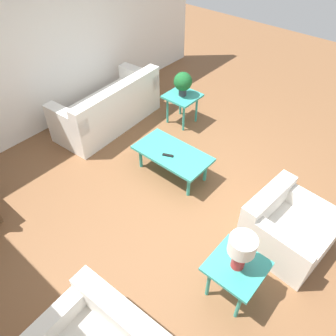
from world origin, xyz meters
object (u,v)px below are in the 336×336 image
(sofa, at_px, (110,109))
(side_table_lamp, at_px, (236,270))
(coffee_table, at_px, (172,155))
(side_table_plant, at_px, (182,99))
(potted_plant, at_px, (183,82))
(table_lamp, at_px, (242,249))
(armchair, at_px, (285,228))

(sofa, distance_m, side_table_lamp, 3.66)
(coffee_table, relative_size, side_table_plant, 2.05)
(side_table_lamp, xyz_separation_m, potted_plant, (2.48, -2.22, 0.33))
(side_table_plant, bearing_deg, potted_plant, 180.00)
(sofa, relative_size, coffee_table, 1.76)
(coffee_table, bearing_deg, sofa, -9.09)
(sofa, distance_m, table_lamp, 3.69)
(table_lamp, bearing_deg, side_table_plant, -41.83)
(side_table_plant, relative_size, potted_plant, 1.33)
(coffee_table, height_order, table_lamp, table_lamp)
(potted_plant, bearing_deg, coffee_table, 122.84)
(coffee_table, xyz_separation_m, table_lamp, (-1.73, 1.05, 0.48))
(coffee_table, xyz_separation_m, side_table_plant, (0.76, -1.17, 0.10))
(coffee_table, bearing_deg, armchair, 177.52)
(sofa, relative_size, table_lamp, 4.50)
(sofa, bearing_deg, side_table_plant, 130.53)
(coffee_table, height_order, potted_plant, potted_plant)
(side_table_plant, xyz_separation_m, table_lamp, (-2.48, 2.22, 0.38))
(sofa, height_order, side_table_lamp, sofa)
(potted_plant, bearing_deg, side_table_plant, 0.00)
(side_table_plant, height_order, potted_plant, potted_plant)
(coffee_table, distance_m, potted_plant, 1.46)
(armchair, xyz_separation_m, side_table_lamp, (0.12, 0.97, 0.19))
(sofa, height_order, side_table_plant, sofa)
(side_table_plant, bearing_deg, side_table_lamp, 138.17)
(sofa, distance_m, potted_plant, 1.38)
(side_table_lamp, height_order, table_lamp, table_lamp)
(side_table_plant, height_order, side_table_lamp, same)
(side_table_lamp, height_order, potted_plant, potted_plant)
(sofa, relative_size, side_table_plant, 3.62)
(armchair, relative_size, table_lamp, 2.16)
(armchair, distance_m, table_lamp, 1.13)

